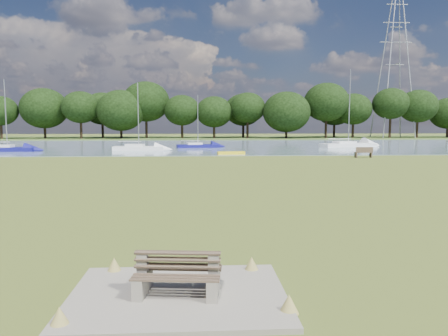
{
  "coord_description": "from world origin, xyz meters",
  "views": [
    {
      "loc": [
        0.42,
        -22.26,
        3.42
      ],
      "look_at": [
        1.59,
        -2.0,
        1.3
      ],
      "focal_mm": 35.0,
      "sensor_mm": 36.0,
      "label": 1
    }
  ],
  "objects": [
    {
      "name": "sailboat_5",
      "position": [
        -6.88,
        30.65,
        0.52
      ],
      "size": [
        6.2,
        2.28,
        8.06
      ],
      "rotation": [
        0.0,
        0.0,
        -0.1
      ],
      "color": "white",
      "rests_on": "river"
    },
    {
      "name": "sailboat_1",
      "position": [
        20.88,
        36.68,
        0.53
      ],
      "size": [
        8.25,
        4.41,
        10.46
      ],
      "rotation": [
        0.0,
        0.0,
        0.29
      ],
      "color": "white",
      "rests_on": "river"
    },
    {
      "name": "sailboat_2",
      "position": [
        0.22,
        36.18,
        0.44
      ],
      "size": [
        5.84,
        2.58,
        7.0
      ],
      "rotation": [
        0.0,
        0.0,
        0.18
      ],
      "color": "navy",
      "rests_on": "river"
    },
    {
      "name": "concrete_pad",
      "position": [
        0.0,
        -14.0,
        0.05
      ],
      "size": [
        4.2,
        3.2,
        0.1
      ],
      "primitive_type": "cube",
      "color": "gray",
      "rests_on": "ground"
    },
    {
      "name": "pylon",
      "position": [
        42.14,
        70.0,
        20.5
      ],
      "size": [
        6.9,
        4.84,
        32.95
      ],
      "color": "#9D9D9F",
      "rests_on": "far_bank"
    },
    {
      "name": "sailboat_4",
      "position": [
        -21.95,
        29.83,
        0.52
      ],
      "size": [
        6.23,
        1.75,
        8.32
      ],
      "rotation": [
        0.0,
        0.0,
        0.0
      ],
      "color": "navy",
      "rests_on": "river"
    },
    {
      "name": "tree_line",
      "position": [
        8.34,
        68.0,
        6.52
      ],
      "size": [
        159.07,
        9.09,
        11.0
      ],
      "color": "black",
      "rests_on": "far_bank"
    },
    {
      "name": "river",
      "position": [
        0.0,
        42.0,
        0.0
      ],
      "size": [
        220.0,
        40.0,
        0.1
      ],
      "primitive_type": "cube",
      "color": "gray",
      "rests_on": "ground"
    },
    {
      "name": "far_bank",
      "position": [
        0.0,
        72.0,
        0.0
      ],
      "size": [
        220.0,
        20.0,
        0.4
      ],
      "primitive_type": "cube",
      "color": "#4C6626",
      "rests_on": "ground"
    },
    {
      "name": "riverbank_bench",
      "position": [
        16.39,
        19.11,
        0.53
      ],
      "size": [
        1.72,
        0.53,
        1.06
      ],
      "rotation": [
        0.0,
        0.0,
        0.01
      ],
      "color": "brown",
      "rests_on": "ground"
    },
    {
      "name": "kayak",
      "position": [
        3.85,
        24.0,
        0.2
      ],
      "size": [
        2.97,
        1.05,
        0.29
      ],
      "primitive_type": "cube",
      "rotation": [
        0.0,
        0.0,
        0.13
      ],
      "color": "yellow",
      "rests_on": "river"
    },
    {
      "name": "bench_pair",
      "position": [
        -0.0,
        -14.0,
        0.47
      ],
      "size": [
        1.77,
        1.16,
        0.9
      ],
      "rotation": [
        0.0,
        0.0,
        -0.11
      ],
      "color": "gray",
      "rests_on": "concrete_pad"
    },
    {
      "name": "ground",
      "position": [
        0.0,
        0.0,
        0.0
      ],
      "size": [
        220.0,
        220.0,
        0.0
      ],
      "primitive_type": "plane",
      "color": "olive"
    }
  ]
}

